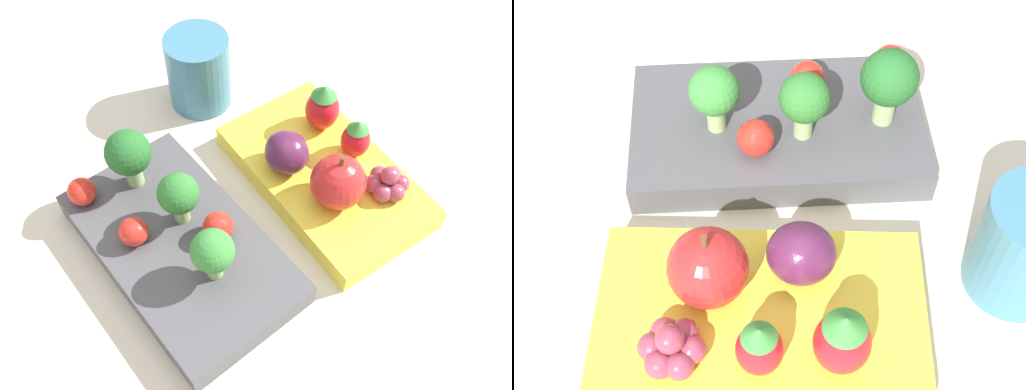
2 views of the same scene
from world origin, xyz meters
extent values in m
plane|color=beige|center=(0.00, 0.00, 0.00)|extent=(4.00, 4.00, 0.00)
cube|color=#4C4C51|center=(0.01, 0.08, 0.01)|extent=(0.23, 0.15, 0.03)
cube|color=yellow|center=(0.01, -0.08, 0.01)|extent=(0.21, 0.13, 0.02)
cylinder|color=#93B770|center=(0.09, 0.08, 0.04)|extent=(0.02, 0.02, 0.02)
sphere|color=#236028|center=(0.09, 0.08, 0.07)|extent=(0.04, 0.04, 0.04)
cylinder|color=#93B770|center=(0.03, 0.07, 0.04)|extent=(0.01, 0.01, 0.02)
sphere|color=#2D702D|center=(0.03, 0.07, 0.06)|extent=(0.04, 0.04, 0.04)
cylinder|color=#93B770|center=(-0.03, 0.07, 0.04)|extent=(0.01, 0.01, 0.02)
sphere|color=#388438|center=(-0.03, 0.07, 0.06)|extent=(0.04, 0.04, 0.04)
sphere|color=red|center=(0.10, 0.13, 0.04)|extent=(0.03, 0.03, 0.03)
sphere|color=red|center=(0.00, 0.05, 0.04)|extent=(0.03, 0.03, 0.03)
sphere|color=red|center=(0.03, 0.11, 0.04)|extent=(0.03, 0.03, 0.03)
sphere|color=red|center=(-0.02, -0.06, 0.05)|extent=(0.05, 0.05, 0.05)
cylinder|color=brown|center=(-0.02, -0.06, 0.08)|extent=(0.00, 0.00, 0.01)
ellipsoid|color=red|center=(0.02, -0.11, 0.04)|extent=(0.03, 0.03, 0.04)
cone|color=#388438|center=(0.02, -0.11, 0.06)|extent=(0.02, 0.02, 0.01)
ellipsoid|color=red|center=(0.06, -0.10, 0.04)|extent=(0.03, 0.03, 0.04)
cone|color=#388438|center=(0.06, -0.10, 0.07)|extent=(0.03, 0.03, 0.01)
ellipsoid|color=#511E42|center=(0.04, -0.05, 0.04)|extent=(0.04, 0.04, 0.04)
sphere|color=#93384C|center=(-0.02, -0.11, 0.03)|extent=(0.02, 0.02, 0.02)
sphere|color=#93384C|center=(-0.03, -0.10, 0.03)|extent=(0.02, 0.02, 0.02)
sphere|color=#93384C|center=(-0.04, -0.10, 0.03)|extent=(0.02, 0.02, 0.02)
sphere|color=#93384C|center=(-0.05, -0.11, 0.03)|extent=(0.02, 0.02, 0.02)
sphere|color=#93384C|center=(-0.04, -0.12, 0.03)|extent=(0.02, 0.02, 0.02)
sphere|color=#93384C|center=(-0.03, -0.12, 0.03)|extent=(0.02, 0.02, 0.02)
sphere|color=#93384C|center=(-0.04, -0.11, 0.04)|extent=(0.02, 0.02, 0.02)
cylinder|color=teal|center=(0.18, -0.03, 0.04)|extent=(0.07, 0.07, 0.08)
camera|label=1|loc=(-0.23, 0.15, 0.45)|focal=40.00mm
camera|label=2|loc=(0.03, -0.28, 0.42)|focal=50.00mm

